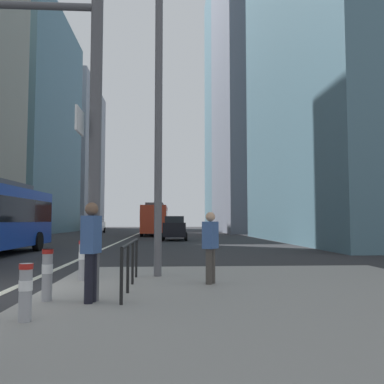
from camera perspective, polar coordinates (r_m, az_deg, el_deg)
name	(u,v)px	position (r m, az deg, el deg)	size (l,w,h in m)	color
ground_plane	(115,244)	(29.25, -10.54, -7.01)	(160.00, 160.00, 0.00)	#28282B
median_island	(267,298)	(8.35, 10.27, -14.25)	(9.00, 10.00, 0.15)	gray
lane_centre_line	(129,238)	(39.18, -8.73, -6.24)	(0.20, 80.00, 0.01)	beige
office_tower_left_mid	(18,122)	(59.35, -22.90, 8.87)	(11.67, 23.09, 28.94)	slate
office_tower_left_far	(68,157)	(85.04, -16.77, 4.71)	(11.16, 22.28, 28.39)	gray
office_tower_right_mid	(259,56)	(64.63, 9.26, 18.06)	(11.95, 20.39, 51.57)	slate
office_tower_right_far	(234,103)	(85.56, 5.85, 12.05)	(10.19, 19.86, 50.40)	slate
city_bus_red_receding	(155,218)	(44.81, -5.08, -3.65)	(2.81, 10.61, 3.40)	red
car_oncoming_mid	(95,225)	(54.67, -13.19, -4.50)	(2.04, 4.53, 1.94)	silver
car_receding_near	(170,225)	(62.79, -3.00, -4.53)	(2.20, 4.18, 1.94)	#B2A899
car_receding_far	(175,228)	(33.63, -2.43, -4.99)	(2.15, 4.06, 1.94)	black
car_oncoming_far	(97,225)	(65.89, -12.99, -4.40)	(2.18, 4.41, 1.94)	gold
street_lamp_post	(159,81)	(11.41, -4.61, 15.01)	(5.50, 0.32, 8.00)	#56565B
bollard_left	(26,289)	(6.47, -21.98, -12.30)	(0.20, 0.20, 0.81)	#99999E
bollard_right	(47,272)	(7.94, -19.34, -10.39)	(0.20, 0.20, 0.91)	#99999E
bollard_back	(83,258)	(10.36, -14.86, -8.84)	(0.20, 0.20, 0.94)	#99999E
pedestrian_railing	(130,255)	(8.94, -8.49, -8.57)	(0.06, 3.48, 0.98)	black
pedestrian_waiting	(210,244)	(9.47, 2.55, -7.18)	(0.40, 0.45, 1.62)	#423D38
pedestrian_walking	(91,246)	(7.51, -13.75, -7.30)	(0.32, 0.42, 1.75)	black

